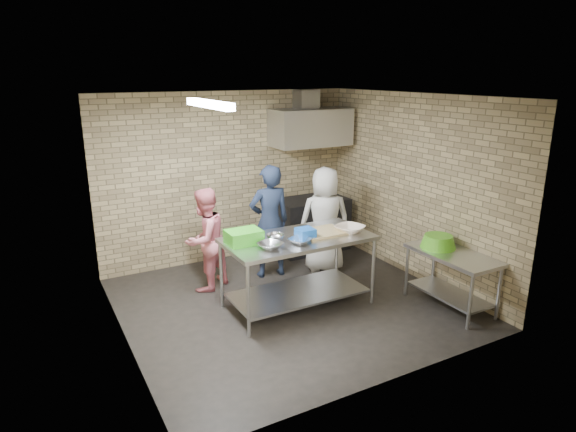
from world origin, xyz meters
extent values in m
plane|color=black|center=(0.00, 0.00, 0.00)|extent=(4.20, 4.20, 0.00)
plane|color=black|center=(0.00, 0.00, 2.70)|extent=(4.20, 4.20, 0.00)
cube|color=tan|center=(0.00, 2.00, 1.35)|extent=(4.20, 0.06, 2.70)
cube|color=tan|center=(0.00, -2.00, 1.35)|extent=(4.20, 0.06, 2.70)
cube|color=tan|center=(-2.10, 0.00, 1.35)|extent=(0.06, 4.00, 2.70)
cube|color=tan|center=(2.10, 0.00, 1.35)|extent=(0.06, 4.00, 2.70)
cube|color=#B8BAC0|center=(0.08, -0.10, 0.47)|extent=(1.90, 0.95, 0.95)
cube|color=silver|center=(1.80, -1.10, 0.38)|extent=(0.60, 1.20, 0.75)
cube|color=black|center=(1.35, 1.65, 0.45)|extent=(1.20, 0.70, 0.90)
cube|color=silver|center=(1.35, 1.70, 2.10)|extent=(1.30, 0.60, 0.60)
cube|color=#A5A8AD|center=(1.35, 1.85, 2.55)|extent=(0.35, 0.30, 0.30)
cube|color=#3F2B19|center=(1.65, 1.89, 1.92)|extent=(0.80, 0.20, 0.04)
cube|color=white|center=(-1.00, 0.00, 2.64)|extent=(0.10, 1.25, 0.08)
cube|color=green|center=(-0.62, 0.02, 1.03)|extent=(0.42, 0.32, 0.17)
cube|color=blue|center=(0.13, -0.20, 1.02)|extent=(0.21, 0.21, 0.14)
cube|color=tan|center=(0.43, -0.12, 0.97)|extent=(0.58, 0.44, 0.03)
imported|color=#B5B9BD|center=(-0.42, -0.30, 0.99)|extent=(0.37, 0.37, 0.07)
imported|color=#AAABB0|center=(-0.22, -0.05, 0.98)|extent=(0.29, 0.29, 0.07)
imported|color=#B3B5BA|center=(-0.02, -0.32, 0.98)|extent=(0.35, 0.35, 0.07)
imported|color=beige|center=(0.78, -0.25, 0.99)|extent=(0.46, 0.46, 0.09)
cylinder|color=#B22619|center=(1.40, 1.89, 2.03)|extent=(0.07, 0.07, 0.18)
cylinder|color=green|center=(1.80, 1.89, 2.02)|extent=(0.06, 0.06, 0.15)
imported|color=#141C33|center=(0.21, 0.97, 0.85)|extent=(0.66, 0.48, 1.70)
imported|color=pink|center=(-0.79, 0.99, 0.73)|extent=(0.89, 0.83, 1.46)
imported|color=silver|center=(1.05, 0.76, 0.81)|extent=(0.92, 0.76, 1.62)
camera|label=1|loc=(-2.91, -5.27, 2.99)|focal=30.79mm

